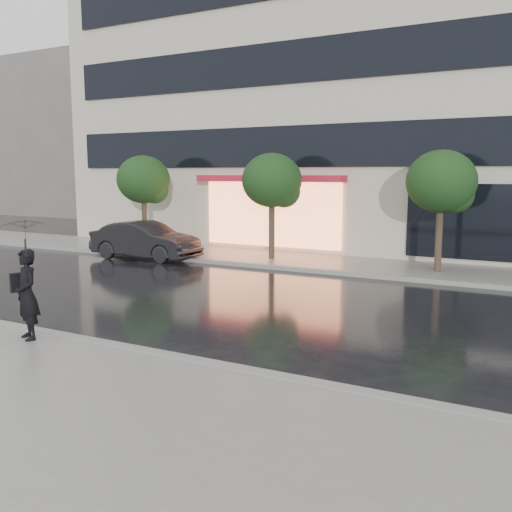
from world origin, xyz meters
The scene contains 12 objects.
ground centered at (0.00, 0.00, 0.00)m, with size 120.00×120.00×0.00m, color black.
sidewalk_near centered at (0.00, -3.25, 0.06)m, with size 60.00×4.50×0.12m, color slate.
sidewalk_far centered at (0.00, 10.25, 0.06)m, with size 60.00×3.50×0.12m, color slate.
curb_near centered at (0.00, -1.00, 0.07)m, with size 60.00×0.25×0.14m, color gray.
curb_far centered at (0.00, 8.50, 0.07)m, with size 60.00×0.25×0.14m, color gray.
office_building centered at (0.00, 17.97, 9.00)m, with size 30.00×12.76×18.00m.
bg_building_left centered at (-28.00, 26.00, 6.00)m, with size 14.00×10.00×12.00m, color #59544F.
tree_far_west centered at (-8.94, 10.03, 2.92)m, with size 2.20×2.20×3.99m.
tree_mid_west centered at (-2.94, 10.03, 2.92)m, with size 2.20×2.20×3.99m.
tree_mid_east centered at (3.06, 10.03, 2.92)m, with size 2.20×2.20×3.99m.
parked_car centered at (-7.49, 8.20, 0.72)m, with size 1.52×4.36×1.44m, color black.
pedestrian_with_umbrella centered at (-2.26, -1.51, 1.55)m, with size 1.08×1.09×2.30m.
Camera 1 is at (6.58, -8.65, 3.25)m, focal length 40.00 mm.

